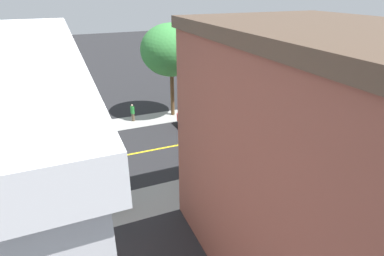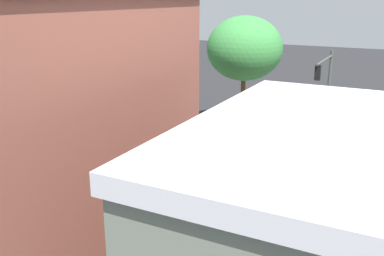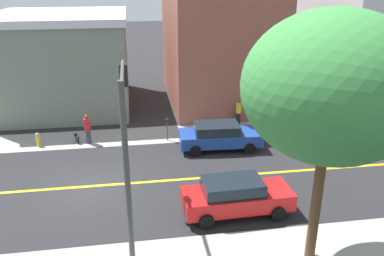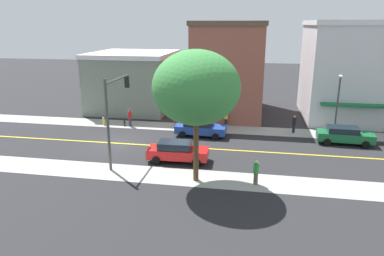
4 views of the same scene
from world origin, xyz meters
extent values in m
plane|color=#262628|center=(0.00, 0.00, 0.00)|extent=(140.00, 140.00, 0.00)
cube|color=#9E9E99|center=(-6.05, 0.00, 0.00)|extent=(2.86, 126.00, 0.01)
cube|color=#9E9E99|center=(6.05, 0.00, 0.00)|extent=(2.86, 126.00, 0.01)
cube|color=yellow|center=(0.00, 0.00, 0.00)|extent=(0.20, 126.00, 0.00)
cube|color=#935142|center=(-13.29, 9.11, 5.01)|extent=(11.68, 7.61, 10.03)
cylinder|color=brown|center=(6.97, 24.19, 1.56)|extent=(0.40, 0.40, 3.12)
ellipsoid|color=#337F38|center=(6.97, 24.19, 4.57)|extent=(3.85, 3.85, 3.27)
cylinder|color=brown|center=(6.38, 8.41, 2.13)|extent=(0.36, 0.36, 4.27)
ellipsoid|color=#3D8E42|center=(6.38, 8.41, 6.38)|extent=(5.62, 5.62, 4.78)
cylinder|color=#4C4C51|center=(-5.09, 4.29, 0.57)|extent=(0.07, 0.07, 1.14)
cube|color=#2D2D33|center=(-5.09, 4.29, 1.27)|extent=(0.12, 0.18, 0.26)
cylinder|color=#474C47|center=(5.76, 2.01, 3.34)|extent=(0.20, 0.20, 6.67)
cylinder|color=#474C47|center=(3.47, 2.01, 6.30)|extent=(4.58, 0.14, 0.14)
cube|color=black|center=(1.58, 2.01, 5.80)|extent=(0.26, 0.32, 0.90)
sphere|color=red|center=(1.58, 2.01, 6.10)|extent=(0.20, 0.20, 0.20)
sphere|color=yellow|center=(1.58, 2.01, 5.80)|extent=(0.20, 0.20, 0.20)
sphere|color=green|center=(1.58, 2.01, 5.50)|extent=(0.20, 0.20, 0.20)
cylinder|color=#38383D|center=(-5.71, 19.71, 2.77)|extent=(0.16, 0.16, 5.54)
ellipsoid|color=silver|center=(-5.71, 19.71, 5.69)|extent=(0.70, 0.36, 0.24)
cube|color=red|center=(3.25, 6.49, 0.68)|extent=(1.93, 4.69, 0.73)
cube|color=#19232D|center=(3.26, 6.26, 1.32)|extent=(1.65, 2.55, 0.54)
cylinder|color=black|center=(2.31, 7.99, 0.32)|extent=(0.24, 0.65, 0.64)
cylinder|color=black|center=(4.09, 8.05, 0.32)|extent=(0.24, 0.65, 0.64)
cylinder|color=black|center=(2.41, 4.93, 0.32)|extent=(0.24, 0.65, 0.64)
cylinder|color=black|center=(4.19, 4.99, 0.32)|extent=(0.24, 0.65, 0.64)
cube|color=#1E429E|center=(-3.42, 7.24, 0.67)|extent=(2.11, 4.81, 0.71)
cube|color=#19232D|center=(-3.43, 7.01, 1.28)|extent=(1.78, 2.63, 0.51)
cylinder|color=black|center=(-4.29, 8.85, 0.32)|extent=(0.25, 0.65, 0.64)
cylinder|color=black|center=(-2.40, 8.76, 0.32)|extent=(0.25, 0.65, 0.64)
cylinder|color=black|center=(-4.43, 5.73, 0.32)|extent=(0.25, 0.65, 0.64)
cylinder|color=black|center=(-2.55, 5.64, 0.32)|extent=(0.25, 0.65, 0.64)
cube|color=#196638|center=(-3.42, 20.15, 0.68)|extent=(2.04, 4.80, 0.73)
cube|color=#19232D|center=(-3.43, 19.91, 1.29)|extent=(1.72, 2.62, 0.49)
cylinder|color=black|center=(-4.26, 21.74, 0.32)|extent=(0.25, 0.65, 0.64)
cylinder|color=black|center=(-2.44, 21.66, 0.32)|extent=(0.25, 0.65, 0.64)
cylinder|color=black|center=(-4.41, 18.64, 0.32)|extent=(0.25, 0.65, 0.64)
cylinder|color=black|center=(-2.59, 18.55, 0.32)|extent=(0.25, 0.65, 0.64)
cylinder|color=black|center=(-2.45, 25.04, 0.40)|extent=(0.28, 0.80, 0.80)
cylinder|color=brown|center=(6.32, 12.42, 0.38)|extent=(0.29, 0.29, 0.77)
cylinder|color=#288C38|center=(6.32, 12.42, 1.12)|extent=(0.38, 0.38, 0.70)
sphere|color=beige|center=(6.32, 12.42, 1.58)|extent=(0.22, 0.22, 0.22)
cylinder|color=#33384C|center=(-5.36, -0.46, 0.41)|extent=(0.29, 0.29, 0.82)
cylinder|color=red|center=(-5.36, -0.46, 1.20)|extent=(0.39, 0.39, 0.75)
sphere|color=brown|center=(-5.36, -0.46, 1.69)|extent=(0.23, 0.23, 0.23)
cylinder|color=black|center=(-6.05, 16.01, 0.39)|extent=(0.26, 0.26, 0.79)
cylinder|color=black|center=(-6.05, 16.01, 1.14)|extent=(0.35, 0.35, 0.72)
sphere|color=beige|center=(-6.05, 16.01, 1.61)|extent=(0.22, 0.22, 0.22)
cylinder|color=black|center=(-7.12, 9.32, 0.41)|extent=(0.29, 0.29, 0.81)
cylinder|color=yellow|center=(-7.12, 9.32, 1.18)|extent=(0.39, 0.39, 0.74)
sphere|color=brown|center=(-7.12, 9.32, 1.67)|extent=(0.23, 0.23, 0.23)
ellipsoid|color=black|center=(-5.50, -1.15, 0.35)|extent=(0.61, 0.45, 0.25)
sphere|color=black|center=(-5.79, -1.27, 0.42)|extent=(0.20, 0.20, 0.20)
cylinder|color=black|center=(-5.68, -1.22, 0.11)|extent=(0.09, 0.09, 0.22)
cylinder|color=black|center=(-5.32, -1.07, 0.11)|extent=(0.09, 0.09, 0.22)
camera|label=1|loc=(-20.92, 17.80, 11.67)|focal=29.04mm
camera|label=2|loc=(-24.25, -2.99, 10.10)|focal=40.59mm
camera|label=3|loc=(17.38, 2.37, 9.65)|focal=37.07mm
camera|label=4|loc=(28.22, 12.03, 10.26)|focal=33.07mm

